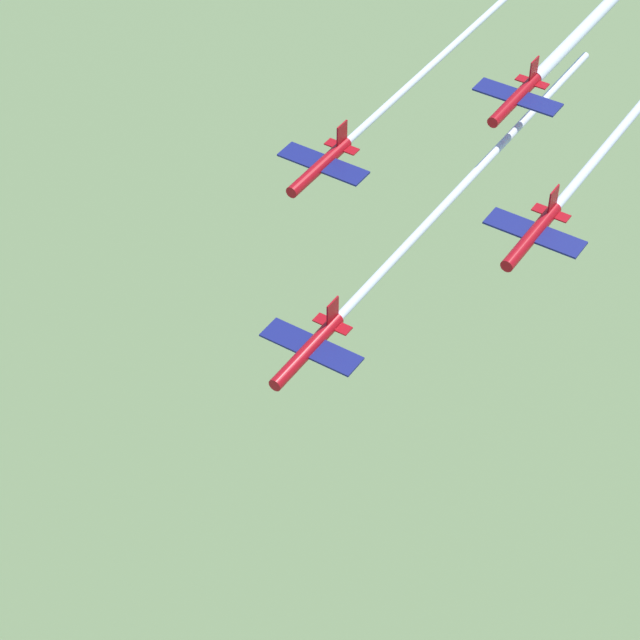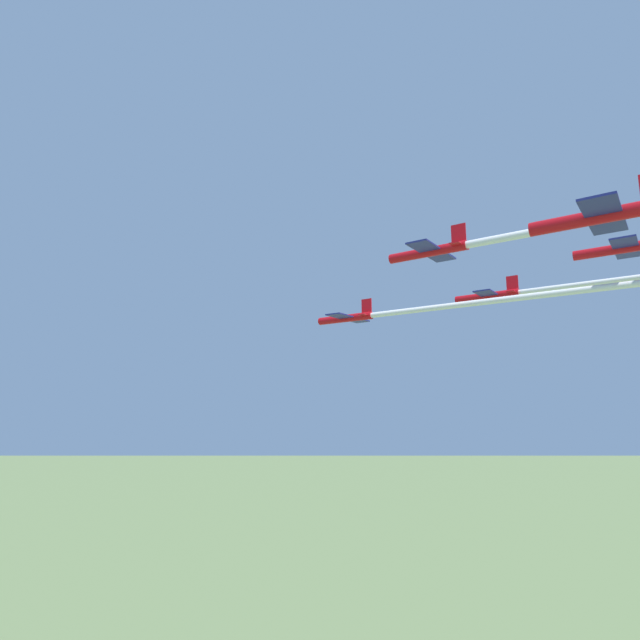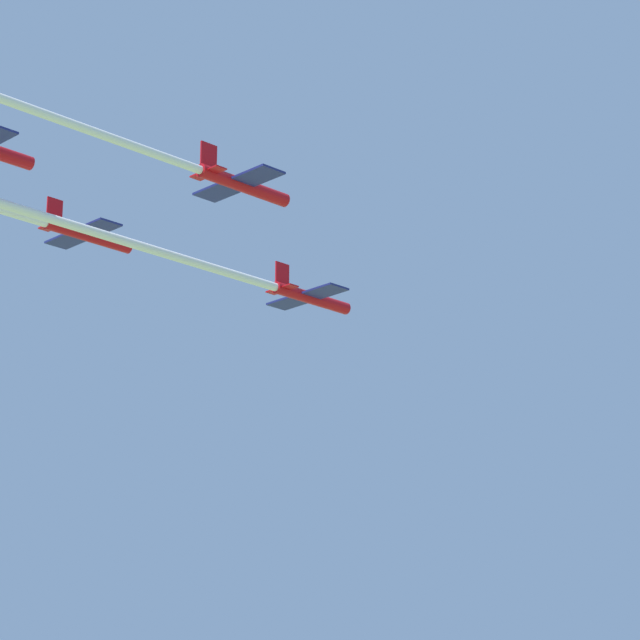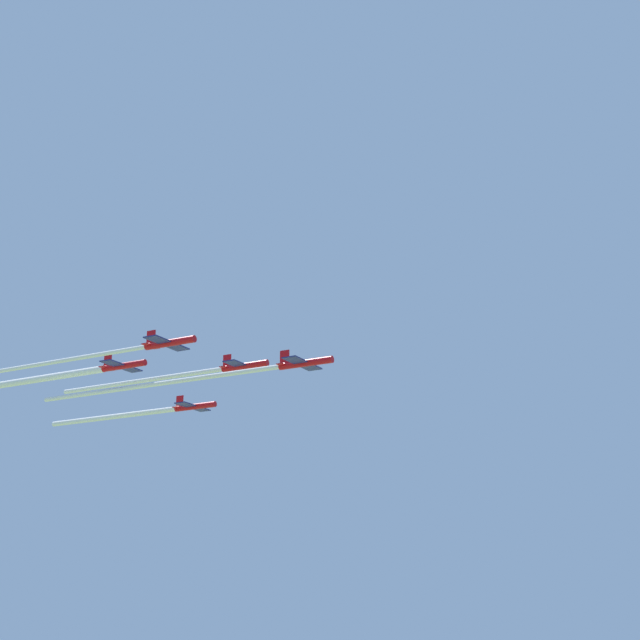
{
  "view_description": "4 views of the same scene",
  "coord_description": "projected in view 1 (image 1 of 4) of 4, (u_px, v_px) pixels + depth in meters",
  "views": [
    {
      "loc": [
        75.05,
        53.24,
        185.38
      ],
      "look_at": [
        15.25,
        15.72,
        119.13
      ],
      "focal_mm": 70.0,
      "sensor_mm": 36.0,
      "label": 1
    },
    {
      "loc": [
        -26.26,
        77.84,
        99.95
      ],
      "look_at": [
        20.04,
        10.84,
        113.88
      ],
      "focal_mm": 28.0,
      "sensor_mm": 36.0,
      "label": 2
    },
    {
      "loc": [
        -84.03,
        -83.09,
        68.18
      ],
      "look_at": [
        17.37,
        16.01,
        112.36
      ],
      "focal_mm": 85.0,
      "sensor_mm": 36.0,
      "label": 3
    },
    {
      "loc": [
        77.12,
        -106.2,
        76.36
      ],
      "look_at": [
        19.46,
        6.83,
        117.48
      ],
      "focal_mm": 50.0,
      "sensor_mm": 36.0,
      "label": 4
    }
  ],
  "objects": [
    {
      "name": "smoke_trail_1",
      "position": [
        639.0,
        107.0,
        121.21
      ],
      "size": [
        37.96,
        1.59,
        0.86
      ],
      "rotation": [
        0.0,
        0.0,
        4.69
      ],
      "color": "white"
    },
    {
      "name": "jet_4",
      "position": [
        516.0,
        98.0,
        122.7
      ],
      "size": [
        9.48,
        8.87,
        3.18
      ],
      "rotation": [
        0.0,
        0.0,
        4.69
      ],
      "color": "#B20C14"
    },
    {
      "name": "smoke_trail_0",
      "position": [
        478.0,
        170.0,
        121.13
      ],
      "size": [
        50.47,
        1.76,
        0.79
      ],
      "rotation": [
        0.0,
        0.0,
        4.69
      ],
      "color": "white"
    },
    {
      "name": "smoke_trail_2",
      "position": [
        441.0,
        57.0,
        130.55
      ],
      "size": [
        37.04,
        1.42,
        0.71
      ],
      "rotation": [
        0.0,
        0.0,
        4.69
      ],
      "color": "white"
    },
    {
      "name": "jet_2",
      "position": [
        322.0,
        165.0,
        116.56
      ],
      "size": [
        9.48,
        8.87,
        3.18
      ],
      "rotation": [
        0.0,
        0.0,
        4.69
      ],
      "color": "#B20C14"
    },
    {
      "name": "jet_0",
      "position": [
        310.0,
        348.0,
        103.04
      ],
      "size": [
        9.48,
        8.87,
        3.18
      ],
      "rotation": [
        0.0,
        0.0,
        4.69
      ],
      "color": "#B20C14"
    },
    {
      "name": "jet_1",
      "position": [
        533.0,
        234.0,
        106.94
      ],
      "size": [
        9.48,
        8.87,
        3.18
      ],
      "rotation": [
        0.0,
        0.0,
        4.69
      ],
      "color": "#B20C14"
    }
  ]
}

